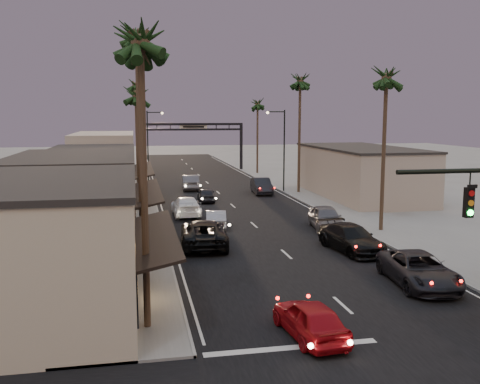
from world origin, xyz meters
name	(u,v)px	position (x,y,z in m)	size (l,w,h in m)	color
ground	(227,201)	(0.00, 40.00, 0.00)	(200.00, 200.00, 0.00)	slate
road	(219,194)	(0.00, 45.00, 0.00)	(14.00, 120.00, 0.02)	black
sidewalk_left	(130,187)	(-9.50, 52.00, 0.06)	(5.00, 92.00, 0.12)	slate
sidewalk_right	(286,183)	(9.50, 52.00, 0.06)	(5.00, 92.00, 0.12)	slate
storefront_near	(40,248)	(-13.00, 12.00, 2.75)	(8.00, 12.00, 5.50)	#C1B394
storefront_mid	(75,199)	(-13.00, 26.00, 2.75)	(8.00, 14.00, 5.50)	gray
storefront_far	(92,177)	(-13.00, 42.00, 2.50)	(8.00, 16.00, 5.00)	#C1B394
storefront_dist	(105,155)	(-13.00, 65.00, 3.00)	(8.00, 20.00, 6.00)	gray
building_right	(360,173)	(14.00, 40.00, 2.50)	(8.00, 18.00, 5.00)	gray
arch	(194,135)	(0.00, 70.00, 5.53)	(15.20, 0.40, 7.27)	black
streetlight_right	(282,144)	(6.92, 45.00, 5.33)	(2.13, 0.30, 9.00)	black
streetlight_left	(150,140)	(-6.92, 58.00, 5.33)	(2.13, 0.30, 9.00)	black
palm_la	(140,31)	(-8.60, 9.00, 11.44)	(3.20, 3.20, 13.20)	#38281C
palm_lb	(136,31)	(-8.60, 22.00, 13.39)	(3.20, 3.20, 15.20)	#38281C
palm_lc	(136,91)	(-8.60, 36.00, 10.47)	(3.20, 3.20, 12.20)	#38281C
palm_ld	(135,82)	(-8.60, 55.00, 12.42)	(3.20, 3.20, 14.20)	#38281C
palm_ra	(387,71)	(8.60, 24.00, 11.44)	(3.20, 3.20, 13.20)	#38281C
palm_rb	(300,77)	(8.60, 44.00, 12.42)	(3.20, 3.20, 14.20)	#38281C
palm_rc	(258,101)	(8.60, 64.00, 10.47)	(3.20, 3.20, 12.20)	#38281C
palm_far	(137,97)	(-8.30, 78.00, 11.44)	(3.20, 3.20, 13.20)	#38281C
oncoming_red	(310,319)	(-2.55, 7.00, 0.73)	(1.73, 4.30, 1.47)	#9F0B12
oncoming_pickup	(204,233)	(-4.69, 21.98, 0.87)	(2.89, 6.27, 1.74)	black
oncoming_silver	(216,219)	(-3.05, 27.48, 0.69)	(1.45, 4.16, 1.37)	#9A999E
oncoming_white	(186,206)	(-4.76, 32.98, 0.80)	(2.24, 5.51, 1.60)	white
oncoming_dgrey	(206,195)	(-2.12, 39.99, 0.68)	(1.61, 4.00, 1.36)	black
oncoming_grey_far	(191,182)	(-2.72, 48.89, 0.85)	(1.80, 5.15, 1.70)	#504F55
curbside_near	(419,269)	(4.79, 11.99, 0.80)	(2.66, 5.76, 1.60)	black
curbside_black	(351,238)	(4.16, 18.96, 0.82)	(2.30, 5.66, 1.64)	black
curbside_grey	(326,218)	(4.92, 25.54, 0.86)	(2.03, 5.05, 1.72)	#515056
curbside_far	(262,186)	(4.49, 44.21, 0.85)	(1.79, 5.13, 1.69)	black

